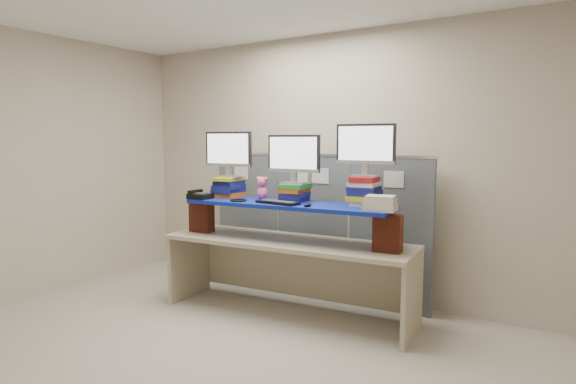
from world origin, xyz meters
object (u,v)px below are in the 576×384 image
Objects in this scene: monitor_right at (366,147)px; monitor_center at (294,156)px; keyboard at (278,202)px; desk_phone at (200,196)px; desk at (288,255)px; monitor_left at (228,152)px; blue_board at (288,204)px.

monitor_center is at bearing 180.00° from monitor_right.
monitor_right is 1.23× the size of keyboard.
desk_phone is at bearing -163.99° from monitor_center.
desk is 1.23m from monitor_left.
monitor_center is at bearing 17.23° from desk_phone.
desk is at bearing 80.00° from keyboard.
desk_phone is at bearing -167.05° from keyboard.
keyboard is 0.87m from desk_phone.
desk is 1.23× the size of blue_board.
monitor_right reaches higher than monitor_left.
monitor_left is 1.46m from monitor_right.
monitor_center reaches higher than keyboard.
blue_board is at bearing 80.00° from keyboard.
monitor_center is 0.72m from monitor_right.
desk is 4.59× the size of monitor_right.
desk is 1.07m from desk_phone.
blue_board is at bearing 10.19° from desk_phone.
keyboard reaches higher than desk.
keyboard is at bearing -18.65° from monitor_left.
monitor_right is at bearing 9.49° from desk.
monitor_left reaches higher than monitor_center.
monitor_center reaches higher than desk_phone.
desk is 0.94m from monitor_center.
desk_phone is (-0.90, -0.23, 0.54)m from desk.
desk_phone reaches higher than desk.
keyboard is at bearing -111.16° from desk.
monitor_center is 0.48m from keyboard.
monitor_left is at bearing 57.99° from desk_phone.
monitor_left reaches higher than desk.
monitor_center is at bearing 90.07° from desk.
desk is 0.53m from keyboard.
keyboard is at bearing 3.00° from desk_phone.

